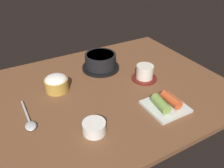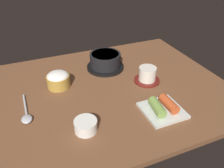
# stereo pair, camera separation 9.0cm
# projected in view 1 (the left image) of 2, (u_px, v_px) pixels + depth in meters

# --- Properties ---
(dining_table) EXTENTS (1.00, 0.76, 0.02)m
(dining_table) POSITION_uv_depth(u_px,v_px,m) (105.00, 91.00, 0.93)
(dining_table) COLOR brown
(dining_table) RESTS_ON ground
(stone_pot) EXTENTS (0.17, 0.17, 0.07)m
(stone_pot) POSITION_uv_depth(u_px,v_px,m) (101.00, 62.00, 1.05)
(stone_pot) COLOR black
(stone_pot) RESTS_ON dining_table
(rice_bowl) EXTENTS (0.09, 0.09, 0.07)m
(rice_bowl) POSITION_uv_depth(u_px,v_px,m) (56.00, 83.00, 0.90)
(rice_bowl) COLOR #B78C38
(rice_bowl) RESTS_ON dining_table
(tea_cup_with_saucer) EXTENTS (0.11, 0.11, 0.07)m
(tea_cup_with_saucer) POSITION_uv_depth(u_px,v_px,m) (145.00, 73.00, 0.97)
(tea_cup_with_saucer) COLOR maroon
(tea_cup_with_saucer) RESTS_ON dining_table
(kimchi_plate) EXTENTS (0.14, 0.14, 0.04)m
(kimchi_plate) POSITION_uv_depth(u_px,v_px,m) (166.00, 104.00, 0.81)
(kimchi_plate) COLOR silver
(kimchi_plate) RESTS_ON dining_table
(side_bowl_near) EXTENTS (0.07, 0.07, 0.04)m
(side_bowl_near) POSITION_uv_depth(u_px,v_px,m) (94.00, 127.00, 0.71)
(side_bowl_near) COLOR white
(side_bowl_near) RESTS_ON dining_table
(spoon) EXTENTS (0.04, 0.17, 0.01)m
(spoon) POSITION_uv_depth(u_px,v_px,m) (29.00, 122.00, 0.75)
(spoon) COLOR #B7B7BC
(spoon) RESTS_ON dining_table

